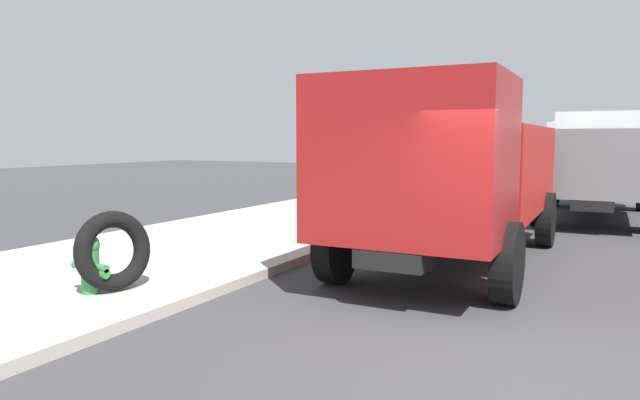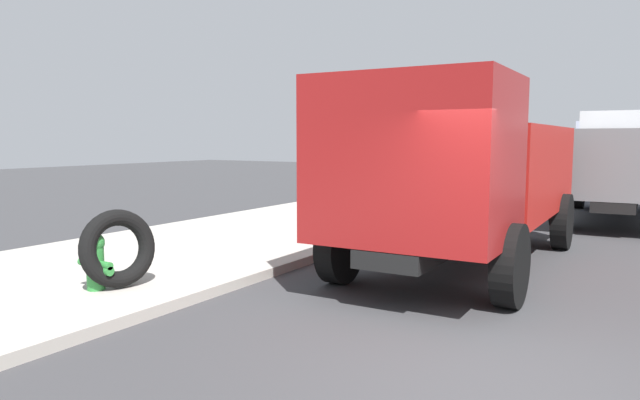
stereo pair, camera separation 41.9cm
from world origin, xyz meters
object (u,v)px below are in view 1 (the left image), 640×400
at_px(loose_tire, 113,251).
at_px(dump_truck_blue, 570,152).
at_px(dump_truck_red, 455,172).
at_px(dump_truck_green, 614,148).
at_px(dump_truck_gray, 597,159).
at_px(fire_hydrant, 90,262).

xyz_separation_m(loose_tire, dump_truck_blue, (22.60, -3.68, 0.92)).
height_order(dump_truck_red, dump_truck_green, same).
bearing_deg(loose_tire, dump_truck_gray, -22.82).
bearing_deg(fire_hydrant, dump_truck_red, -36.99).
relative_size(loose_tire, dump_truck_gray, 0.15).
bearing_deg(dump_truck_blue, fire_hydrant, 170.43).
height_order(dump_truck_blue, dump_truck_green, same).
height_order(fire_hydrant, dump_truck_blue, dump_truck_blue).
bearing_deg(dump_truck_green, dump_truck_blue, 173.08).
xyz_separation_m(fire_hydrant, dump_truck_green, (35.23, -5.35, 1.05)).
relative_size(dump_truck_gray, dump_truck_blue, 1.00).
bearing_deg(dump_truck_green, fire_hydrant, 171.36).
relative_size(dump_truck_red, dump_truck_gray, 1.00).
xyz_separation_m(fire_hydrant, dump_truck_gray, (12.65, -5.39, 1.05)).
xyz_separation_m(dump_truck_red, dump_truck_gray, (7.97, -1.86, 0.00)).
bearing_deg(dump_truck_red, dump_truck_blue, -1.01).
height_order(dump_truck_gray, dump_truck_blue, same).
distance_m(dump_truck_red, dump_truck_gray, 8.18).
distance_m(loose_tire, dump_truck_blue, 22.91).
distance_m(fire_hydrant, dump_truck_gray, 13.79).
distance_m(fire_hydrant, dump_truck_red, 5.96).
relative_size(fire_hydrant, dump_truck_blue, 0.11).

